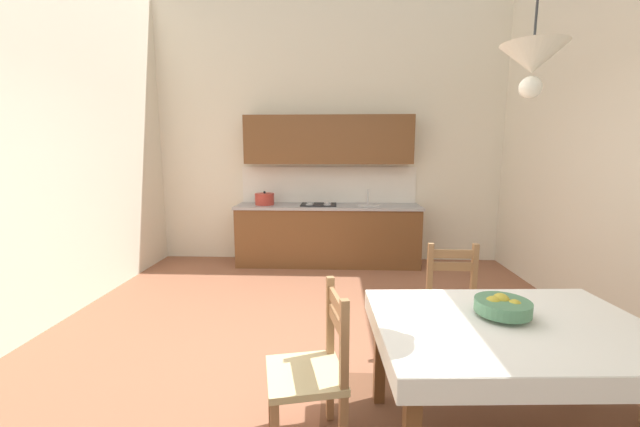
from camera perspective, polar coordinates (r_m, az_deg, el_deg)
ground_plane at (r=3.33m, az=-0.07°, el=-21.83°), size 5.82×6.67×0.10m
wall_back at (r=5.97m, az=1.32°, el=12.96°), size 5.82×0.12×4.13m
kitchen_cabinetry at (r=5.68m, az=1.11°, el=0.90°), size 2.70×0.63×2.20m
dining_table at (r=2.42m, az=26.63°, el=-16.89°), size 1.52×1.10×0.75m
dining_chair_tv_side at (r=2.32m, az=-1.17°, el=-22.62°), size 0.50×0.50×0.93m
dining_chair_kitchen_side at (r=3.31m, az=19.58°, el=-13.09°), size 0.42×0.42×0.93m
fruit_bowl at (r=2.41m, az=25.62°, el=-12.41°), size 0.30×0.30×0.12m
pendant_lamp at (r=2.31m, az=29.20°, el=19.35°), size 0.32×0.32×0.80m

